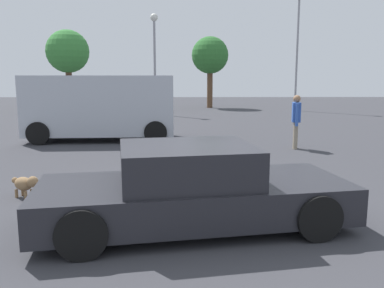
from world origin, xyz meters
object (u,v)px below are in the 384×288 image
Objects in this scene: sedan_foreground at (192,189)px; light_post_mid at (154,46)px; dog at (25,184)px; light_post_near at (298,33)px; pedestrian at (296,117)px; van_white at (101,106)px.

sedan_foreground is 0.80× the size of light_post_mid.
dog is 22.45m from light_post_near.
light_post_near is (3.86, 14.41, 4.02)m from pedestrian.
dog is at bearing 87.45° from van_white.
light_post_mid is at bearing -164.35° from light_post_near.
sedan_foreground is 22.53m from light_post_near.
sedan_foreground is 3.36m from dog.
van_white is at bearing 173.92° from pedestrian.
light_post_near reaches higher than pedestrian.
light_post_mid reaches higher than pedestrian.
sedan_foreground is 8.09× the size of dog.
dog is at bearing -117.58° from light_post_near.
van_white is (-3.07, 8.39, 0.65)m from sedan_foreground.
sedan_foreground is 18.78m from light_post_mid.
light_post_mid is at bearing 124.29° from pedestrian.
light_post_near is at bearing 15.65° from light_post_mid.
van_white reaches higher than sedan_foreground.
sedan_foreground is 8.96m from van_white.
pedestrian is at bearing -105.01° from light_post_near.
sedan_foreground is at bearing -83.97° from light_post_mid.
light_post_near is 1.29× the size of light_post_mid.
dog is at bearing -93.65° from light_post_mid.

